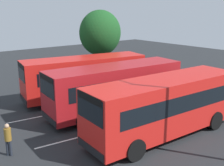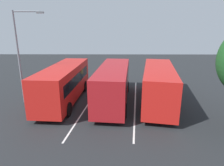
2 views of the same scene
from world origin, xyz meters
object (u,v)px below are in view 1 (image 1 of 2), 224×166
bus_far_left (85,76)px  bus_center_right (164,105)px  pedestrian (8,137)px  depot_tree (100,33)px  bus_center_left (115,87)px

bus_far_left → bus_center_right: (0.35, 8.15, 0.00)m
pedestrian → depot_tree: (-12.26, -9.29, 3.50)m
bus_far_left → pedestrian: bearing=44.4°
bus_far_left → depot_tree: bearing=-126.9°
bus_center_right → depot_tree: size_ratio=1.43×
pedestrian → depot_tree: depot_tree is taller
bus_far_left → bus_center_right: 8.16m
bus_center_right → bus_center_left: bearing=-88.7°
bus_center_left → bus_center_right: 4.30m
bus_center_right → pedestrian: size_ratio=5.90×
bus_center_left → depot_tree: depot_tree is taller
depot_tree → bus_center_left: bearing=59.2°
pedestrian → bus_center_left: bearing=-33.5°
bus_center_left → bus_center_right: same height
bus_far_left → bus_center_right: size_ratio=1.02×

